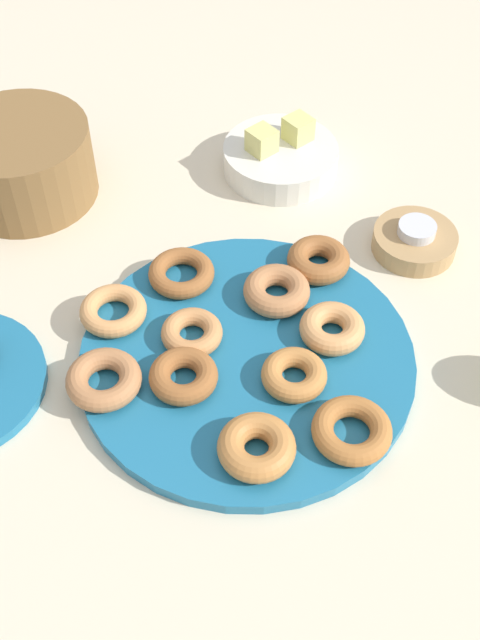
{
  "coord_description": "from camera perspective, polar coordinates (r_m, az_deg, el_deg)",
  "views": [
    {
      "loc": [
        -0.17,
        -0.57,
        0.77
      ],
      "look_at": [
        0.0,
        0.03,
        0.05
      ],
      "focal_mm": 45.04,
      "sensor_mm": 36.0,
      "label": 1
    }
  ],
  "objects": [
    {
      "name": "basket",
      "position": [
        1.2,
        -15.27,
        10.75
      ],
      "size": [
        0.27,
        0.27,
        0.11
      ],
      "primitive_type": "cylinder",
      "rotation": [
        0.0,
        0.0,
        0.43
      ],
      "color": "brown",
      "rests_on": "ground_plane"
    },
    {
      "name": "tealight",
      "position": [
        1.11,
        12.47,
        6.31
      ],
      "size": [
        0.05,
        0.05,
        0.01
      ],
      "primitive_type": "cylinder",
      "color": "silver",
      "rests_on": "candle_holder"
    },
    {
      "name": "donut_1",
      "position": [
        1.05,
        5.59,
        4.26
      ],
      "size": [
        0.11,
        0.11,
        0.03
      ],
      "primitive_type": "torus",
      "rotation": [
        0.0,
        0.0,
        5.3
      ],
      "color": "#995B2D",
      "rests_on": "donut_plate"
    },
    {
      "name": "donut_8",
      "position": [
        0.97,
        -3.44,
        -0.92
      ],
      "size": [
        0.08,
        0.08,
        0.02
      ],
      "primitive_type": "torus",
      "rotation": [
        0.0,
        0.0,
        3.0
      ],
      "color": "#C6844C",
      "rests_on": "donut_plate"
    },
    {
      "name": "donut_7",
      "position": [
        0.94,
        -9.66,
        -4.2
      ],
      "size": [
        0.11,
        0.11,
        0.03
      ],
      "primitive_type": "torus",
      "rotation": [
        0.0,
        0.0,
        0.36
      ],
      "color": "#B27547",
      "rests_on": "donut_plate"
    },
    {
      "name": "donut_9",
      "position": [
        0.98,
        6.49,
        -0.44
      ],
      "size": [
        0.09,
        0.09,
        0.03
      ],
      "primitive_type": "torus",
      "rotation": [
        0.0,
        0.0,
        0.14
      ],
      "color": "tan",
      "rests_on": "donut_plate"
    },
    {
      "name": "donut_6",
      "position": [
        0.87,
        1.18,
        -9.02
      ],
      "size": [
        0.11,
        0.11,
        0.03
      ],
      "primitive_type": "torus",
      "rotation": [
        0.0,
        0.0,
        5.06
      ],
      "color": "#BC7A3D",
      "rests_on": "donut_plate"
    },
    {
      "name": "donut_10",
      "position": [
        1.0,
        -9.0,
        0.66
      ],
      "size": [
        0.11,
        0.11,
        0.02
      ],
      "primitive_type": "torus",
      "rotation": [
        0.0,
        0.0,
        1.13
      ],
      "color": "tan",
      "rests_on": "donut_plate"
    },
    {
      "name": "donut_3",
      "position": [
        1.01,
        2.62,
        2.09
      ],
      "size": [
        0.11,
        0.11,
        0.03
      ],
      "primitive_type": "torus",
      "rotation": [
        0.0,
        0.0,
        5.19
      ],
      "color": "#B27547",
      "rests_on": "donut_plate"
    },
    {
      "name": "melon_chunk_right",
      "position": [
        1.22,
        4.15,
        13.4
      ],
      "size": [
        0.05,
        0.05,
        0.04
      ],
      "primitive_type": "cube",
      "rotation": [
        0.0,
        0.0,
        0.41
      ],
      "color": "#DBD67A",
      "rests_on": "fruit_bowl"
    },
    {
      "name": "donut_4",
      "position": [
        1.04,
        -4.19,
        3.35
      ],
      "size": [
        0.1,
        0.1,
        0.02
      ],
      "primitive_type": "torus",
      "rotation": [
        0.0,
        0.0,
        3.3
      ],
      "color": "#995B2D",
      "rests_on": "donut_plate"
    },
    {
      "name": "ground_plane",
      "position": [
        0.97,
        0.48,
        -3.06
      ],
      "size": [
        2.4,
        2.4,
        0.0
      ],
      "primitive_type": "plane",
      "color": "beige"
    },
    {
      "name": "melon_chunk_left",
      "position": [
        1.19,
        1.56,
        12.62
      ],
      "size": [
        0.05,
        0.05,
        0.04
      ],
      "primitive_type": "cube",
      "rotation": [
        0.0,
        0.0,
        0.43
      ],
      "color": "#DBD67A",
      "rests_on": "fruit_bowl"
    },
    {
      "name": "donut_plate",
      "position": [
        0.97,
        0.49,
        -2.77
      ],
      "size": [
        0.4,
        0.4,
        0.02
      ],
      "primitive_type": "cylinder",
      "color": "#1E6B93",
      "rests_on": "ground_plane"
    },
    {
      "name": "donut_2",
      "position": [
        0.93,
        -4.04,
        -3.99
      ],
      "size": [
        0.11,
        0.11,
        0.03
      ],
      "primitive_type": "torus",
      "rotation": [
        0.0,
        0.0,
        5.68
      ],
      "color": "#995B2D",
      "rests_on": "donut_plate"
    },
    {
      "name": "fruit_bowl",
      "position": [
        1.23,
        2.89,
        11.37
      ],
      "size": [
        0.17,
        0.17,
        0.04
      ],
      "primitive_type": "cylinder",
      "color": "silver",
      "rests_on": "ground_plane"
    },
    {
      "name": "donut_5",
      "position": [
        0.93,
        3.86,
        -3.91
      ],
      "size": [
        0.09,
        0.09,
        0.02
      ],
      "primitive_type": "torus",
      "rotation": [
        0.0,
        0.0,
        0.18
      ],
      "color": "#BC7A3D",
      "rests_on": "donut_plate"
    },
    {
      "name": "candle_holder",
      "position": [
        1.12,
        12.28,
        5.49
      ],
      "size": [
        0.11,
        0.11,
        0.03
      ],
      "primitive_type": "cylinder",
      "color": "tan",
      "rests_on": "ground_plane"
    },
    {
      "name": "donut_0",
      "position": [
        0.89,
        7.94,
        -7.77
      ],
      "size": [
        0.13,
        0.13,
        0.02
      ],
      "primitive_type": "torus",
      "rotation": [
        0.0,
        0.0,
        2.46
      ],
      "color": "#AD6B33",
      "rests_on": "donut_plate"
    }
  ]
}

